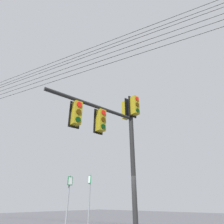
{
  "coord_description": "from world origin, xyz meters",
  "views": [
    {
      "loc": [
        -5.83,
        -4.77,
        1.54
      ],
      "look_at": [
        -0.2,
        0.11,
        5.06
      ],
      "focal_mm": 30.66,
      "sensor_mm": 36.0,
      "label": 1
    }
  ],
  "objects": [
    {
      "name": "signal_mast_assembly",
      "position": [
        0.04,
        0.07,
        4.35
      ],
      "size": [
        4.3,
        1.28,
        6.13
      ],
      "color": "black",
      "rests_on": "ground"
    },
    {
      "name": "route_sign_primary",
      "position": [
        -0.23,
        2.59,
        1.55
      ],
      "size": [
        0.27,
        0.1,
        2.64
      ],
      "color": "slate",
      "rests_on": "ground"
    },
    {
      "name": "route_sign_secondary",
      "position": [
        1.62,
        3.26,
        1.74
      ],
      "size": [
        0.13,
        0.29,
        2.92
      ],
      "color": "slate",
      "rests_on": "ground"
    },
    {
      "name": "overhead_wire_span",
      "position": [
        0.56,
        1.32,
        9.62
      ],
      "size": [
        7.58,
        31.06,
        2.38
      ],
      "color": "black"
    }
  ]
}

